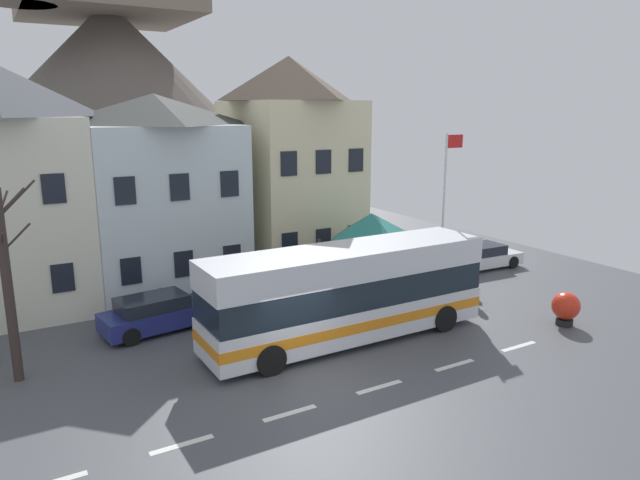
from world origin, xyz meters
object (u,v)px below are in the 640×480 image
Objects in this scene: parked_car_03 at (480,256)px; harbour_buoy at (566,307)px; townhouse_02 at (290,164)px; flagpole at (445,203)px; bus_shelter at (371,228)px; parked_car_01 at (387,270)px; hilltop_castle at (114,102)px; parked_car_02 at (157,313)px; public_bench at (328,275)px; townhouse_01 at (159,192)px; pedestrian_01 at (475,287)px; pedestrian_00 at (468,270)px; townhouse_00 at (6,189)px; transit_bus at (347,294)px; pedestrian_02 at (447,275)px; bare_tree_00 at (7,281)px.

parked_car_03 is 3.34× the size of harbour_buoy.
townhouse_02 is 1.50× the size of flagpole.
flagpole is at bearing -26.86° from bus_shelter.
townhouse_02 reaches higher than parked_car_01.
hilltop_castle is 7.54× the size of parked_car_02.
public_bench is (4.06, -26.17, -8.24)m from hilltop_castle.
flagpole reaches higher than harbour_buoy.
flagpole is (10.39, -7.63, -0.27)m from townhouse_01.
townhouse_02 reaches higher than pedestrian_01.
pedestrian_01 is at bearing -85.20° from flagpole.
townhouse_01 reaches higher than pedestrian_00.
pedestrian_01 is (16.66, -9.56, -4.16)m from townhouse_00.
bus_shelter is 2.18× the size of pedestrian_00.
hilltop_castle is at bearing 104.11° from pedestrian_01.
transit_bus is 8.14m from pedestrian_00.
parked_car_01 reaches higher than parked_car_03.
flagpole is at bearing -65.07° from townhouse_02.
parked_car_01 is 2.94m from pedestrian_02.
harbour_buoy reaches higher than parked_car_03.
pedestrian_02 is at bearing 161.25° from pedestrian_00.
flagpole is at bearing 94.80° from pedestrian_01.
bus_shelter is 2.27× the size of public_bench.
bare_tree_00 is at bearing -171.98° from parked_car_03.
parked_car_02 is 0.66× the size of bare_tree_00.
bare_tree_00 is (-6.55, -7.56, -1.23)m from townhouse_01.
public_bench is 0.25× the size of bare_tree_00.
pedestrian_00 reaches higher than parked_car_01.
hilltop_castle reaches higher than bare_tree_00.
parked_car_02 reaches higher than parked_car_01.
hilltop_castle is 31.91m from pedestrian_02.
hilltop_castle is 3.05× the size of transit_bus.
harbour_buoy is (1.45, -5.35, -3.39)m from flagpole.
bus_shelter is 9.64m from parked_car_02.
parked_car_01 is 2.39× the size of public_bench.
public_bench is (-8.42, 1.43, -0.14)m from parked_car_03.
pedestrian_00 is 0.26× the size of bare_tree_00.
townhouse_00 reaches higher than townhouse_01.
harbour_buoy is at bearing -36.30° from parked_car_02.
townhouse_00 is 2.27× the size of parked_car_03.
flagpole is (3.60, -7.74, -1.22)m from townhouse_02.
parked_car_03 is 2.94× the size of pedestrian_01.
townhouse_00 is 22.59m from harbour_buoy.
pedestrian_00 is at bearing 14.11° from transit_bus.
townhouse_01 is 1.23× the size of flagpole.
parked_car_02 is at bearing -107.87° from townhouse_01.
transit_bus is 7.36m from flagpole.
pedestrian_01 reaches higher than parked_car_02.
townhouse_01 is at bearing 144.66° from pedestrian_02.
harbour_buoy is at bearing -68.93° from townhouse_02.
parked_car_03 is 4.86m from pedestrian_02.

